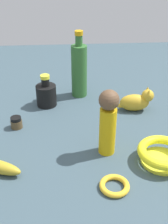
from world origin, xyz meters
name	(u,v)px	position (x,y,z in m)	size (l,w,h in m)	color
ground	(84,131)	(0.00, 0.00, 0.00)	(2.00, 2.00, 0.00)	#384C56
nail_polish_jar	(16,122)	(-0.04, -0.23, 0.02)	(0.04, 0.04, 0.04)	brown
bottle_short	(46,94)	(-0.20, -0.14, 0.05)	(0.08, 0.08, 0.13)	black
person_figure_adult	(108,121)	(0.12, 0.06, 0.11)	(0.07, 0.07, 0.21)	gold
cat_figurine	(137,101)	(-0.13, 0.21, 0.04)	(0.06, 0.15, 0.09)	gold
bottle_tall	(78,70)	(-0.27, 0.00, 0.12)	(0.06, 0.06, 0.27)	#30652D
bangle	(114,186)	(0.27, 0.06, 0.01)	(0.08, 0.08, 0.02)	yellow
bowl	(162,154)	(0.18, 0.22, 0.03)	(0.15, 0.15, 0.05)	yellow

